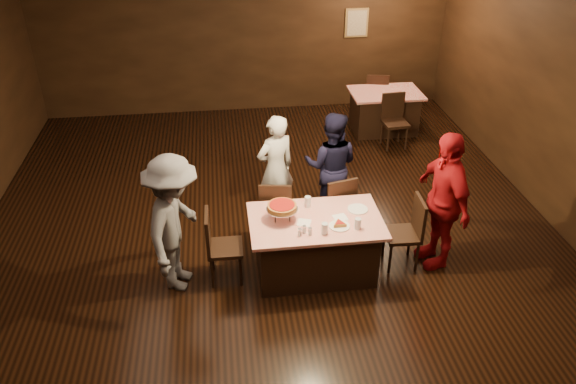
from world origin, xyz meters
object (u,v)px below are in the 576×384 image
Objects in this scene: chair_back_near at (395,122)px; chair_end_left at (225,247)px; diner_red_shirt at (443,200)px; pizza_stand at (282,207)px; glass_front_right at (358,224)px; plate_empty at (358,209)px; main_table at (315,246)px; chair_far_right at (335,205)px; diner_grey_knit at (175,224)px; chair_far_left at (276,209)px; glass_front_left at (325,229)px; diner_navy_hoodie at (331,166)px; diner_white_jacket at (276,168)px; chair_end_right at (402,233)px; glass_back at (308,202)px; back_table at (384,111)px; chair_back_far at (376,95)px.

chair_end_left is at bearing -137.25° from chair_back_near.
chair_end_left is 0.52× the size of diner_red_shirt.
pizza_stand is 0.91m from glass_front_right.
plate_empty is at bearing 75.96° from glass_front_right.
chair_far_right is (0.40, 0.75, 0.09)m from main_table.
chair_end_left is 0.55× the size of diner_grey_knit.
chair_far_left reaches higher than glass_front_left.
chair_far_left is at bearing -42.33° from diner_grey_knit.
diner_navy_hoodie reaches higher than glass_front_right.
glass_front_left and glass_front_right have the same top height.
diner_red_shirt is (1.91, -1.29, 0.12)m from diner_white_jacket.
plate_empty is at bearing 102.71° from diner_white_jacket.
chair_end_right is 3.44m from chair_back_near.
glass_back is (-2.06, -3.02, 0.37)m from chair_back_near.
chair_far_right is at bearing 92.86° from glass_front_right.
chair_back_near reaches higher than plate_empty.
diner_grey_knit reaches higher than chair_far_right.
diner_navy_hoodie is at bearing 95.53° from plate_empty.
chair_end_right is (2.20, 0.00, 0.00)m from chair_end_left.
diner_grey_knit is at bearing 173.92° from glass_front_right.
glass_front_left is (-0.35, -1.05, 0.37)m from chair_far_right.
diner_white_jacket is 1.75m from glass_front_right.
chair_far_right reaches higher than glass_front_left.
pizza_stand is (1.26, 0.08, 0.08)m from diner_grey_knit.
diner_grey_knit is (-3.67, -4.04, 0.48)m from back_table.
pizza_stand reaches higher than glass_back.
chair_far_left is at bearing -114.17° from chair_end_right.
glass_front_left reaches higher than back_table.
plate_empty is 0.42m from glass_front_right.
main_table is 1.02× the size of diner_white_jacket.
diner_grey_knit is at bearing -97.92° from diner_red_shirt.
chair_far_left is (-2.41, -3.27, 0.09)m from back_table.
chair_back_near is at bearing -110.68° from diner_navy_hoodie.
diner_red_shirt is (-0.44, -3.30, 0.43)m from chair_back_near.
diner_grey_knit is (-2.06, -0.78, 0.39)m from chair_far_right.
diner_white_jacket reaches higher than pizza_stand.
diner_white_jacket reaches higher than chair_back_near.
glass_back is at bearing 132.27° from glass_front_right.
chair_back_far is (2.01, 4.62, 0.09)m from main_table.
back_table is at bearing 58.72° from pizza_stand.
glass_front_left is at bearing -122.54° from chair_back_near.
chair_far_right is 2.23m from diner_grey_knit.
diner_red_shirt is 1.04m from plate_empty.
chair_end_left is 6.79× the size of glass_back.
main_table is 0.70m from pizza_stand.
diner_red_shirt reaches higher than chair_end_left.
diner_grey_knit reaches higher than back_table.
plate_empty is (0.11, -1.13, -0.01)m from diner_navy_hoodie.
chair_far_left is 1.03m from chair_end_left.
diner_navy_hoodie is 1.10m from glass_back.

